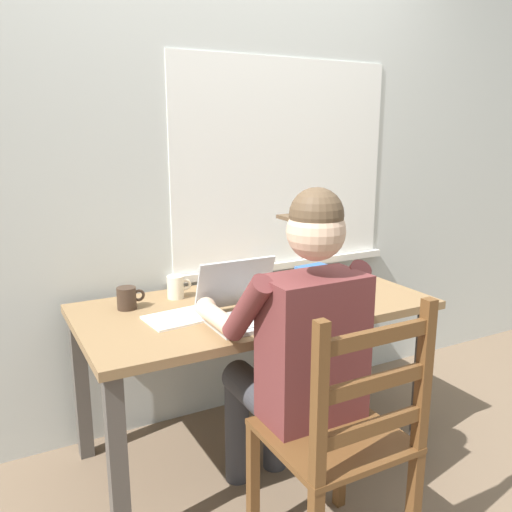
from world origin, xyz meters
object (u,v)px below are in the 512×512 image
seated_person (296,345)px  wooden_chair (342,442)px  computer_mouse (305,307)px  coffee_mug_white (176,287)px  desk (255,322)px  book_stack_main (314,274)px  landscape_photo_print (255,289)px  coffee_mug_dark (127,298)px  laptop (246,305)px

seated_person → wooden_chair: 0.36m
computer_mouse → coffee_mug_white: bearing=134.1°
desk → coffee_mug_white: size_ratio=13.40×
wooden_chair → book_stack_main: size_ratio=4.65×
wooden_chair → coffee_mug_white: (-0.20, 0.95, 0.29)m
computer_mouse → landscape_photo_print: bearing=95.7°
wooden_chair → coffee_mug_white: bearing=101.8°
seated_person → coffee_mug_dark: seated_person is taller
coffee_mug_white → coffee_mug_dark: size_ratio=0.94×
book_stack_main → landscape_photo_print: book_stack_main is taller
laptop → landscape_photo_print: bearing=56.7°
coffee_mug_dark → coffee_mug_white: bearing=10.9°
seated_person → computer_mouse: bearing=50.7°
coffee_mug_white → coffee_mug_dark: bearing=-169.1°
laptop → coffee_mug_white: size_ratio=2.98×
desk → laptop: (-0.12, -0.15, 0.14)m
coffee_mug_white → computer_mouse: bearing=-45.9°
wooden_chair → coffee_mug_dark: 1.04m
desk → book_stack_main: book_stack_main is taller
laptop → coffee_mug_dark: bearing=139.0°
seated_person → coffee_mug_dark: size_ratio=10.71×
computer_mouse → book_stack_main: (0.30, 0.37, 0.01)m
book_stack_main → laptop: bearing=-148.9°
landscape_photo_print → desk: bearing=-137.0°
landscape_photo_print → coffee_mug_white: bearing=153.4°
wooden_chair → computer_mouse: size_ratio=9.52×
wooden_chair → book_stack_main: bearing=61.0°
desk → coffee_mug_dark: (-0.50, 0.18, 0.13)m
seated_person → coffee_mug_white: 0.70m
landscape_photo_print → laptop: bearing=-142.8°
computer_mouse → coffee_mug_dark: (-0.63, 0.37, 0.03)m
computer_mouse → coffee_mug_dark: bearing=149.4°
desk → seated_person: seated_person is taller
laptop → seated_person: bearing=-81.0°
desk → coffee_mug_white: bearing=140.5°
desk → coffee_mug_white: coffee_mug_white is taller
desk → landscape_photo_print: bearing=62.5°
wooden_chair → coffee_mug_dark: (-0.43, 0.91, 0.28)m
coffee_mug_dark → desk: bearing=-19.9°
laptop → coffee_mug_white: 0.40m
laptop → computer_mouse: 0.26m
coffee_mug_white → seated_person: bearing=-73.5°
desk → coffee_mug_dark: coffee_mug_dark is taller
laptop → book_stack_main: bearing=31.1°
seated_person → wooden_chair: (-0.00, -0.28, -0.22)m
laptop → book_stack_main: size_ratio=1.61×
computer_mouse → book_stack_main: 0.48m
wooden_chair → coffee_mug_dark: wooden_chair is taller
wooden_chair → landscape_photo_print: 0.95m
coffee_mug_white → desk: bearing=-39.5°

